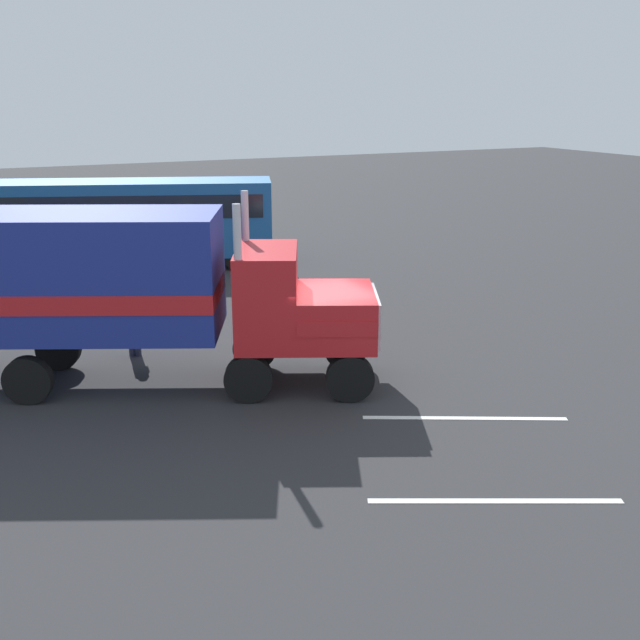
% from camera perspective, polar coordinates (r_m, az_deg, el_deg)
% --- Properties ---
extents(ground_plane, '(120.00, 120.00, 0.00)m').
position_cam_1_polar(ground_plane, '(18.79, -0.18, -4.43)').
color(ground_plane, '#2D2D30').
extents(lane_stripe_near, '(4.00, 2.13, 0.01)m').
position_cam_1_polar(lane_stripe_near, '(16.91, 10.75, -7.21)').
color(lane_stripe_near, silver).
rests_on(lane_stripe_near, ground_plane).
extents(lane_stripe_mid, '(4.03, 2.06, 0.01)m').
position_cam_1_polar(lane_stripe_mid, '(13.86, 12.94, -13.03)').
color(lane_stripe_mid, silver).
rests_on(lane_stripe_mid, ground_plane).
extents(semi_truck, '(13.89, 8.26, 4.50)m').
position_cam_1_polar(semi_truck, '(18.80, -20.16, 2.61)').
color(semi_truck, red).
rests_on(semi_truck, ground_plane).
extents(person_bystander, '(0.42, 0.48, 1.63)m').
position_cam_1_polar(person_bystander, '(20.76, -13.75, -0.24)').
color(person_bystander, '#2D3347').
rests_on(person_bystander, ground_plane).
extents(parked_bus, '(11.20, 6.23, 3.40)m').
position_cam_1_polar(parked_bus, '(31.41, -13.86, 7.63)').
color(parked_bus, '#1E5999').
rests_on(parked_bus, ground_plane).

